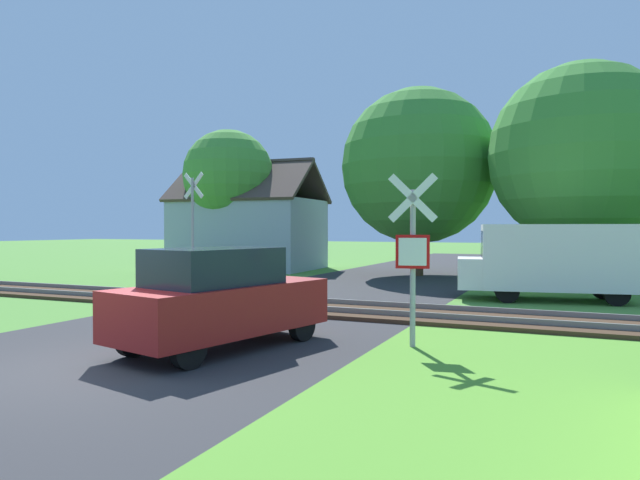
% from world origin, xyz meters
% --- Properties ---
extents(ground_plane, '(160.00, 160.00, 0.00)m').
position_xyz_m(ground_plane, '(0.00, 0.00, 0.00)').
color(ground_plane, '#4C8433').
extents(road_asphalt, '(7.40, 80.00, 0.01)m').
position_xyz_m(road_asphalt, '(0.00, 2.00, 0.00)').
color(road_asphalt, '#2D2D30').
rests_on(road_asphalt, ground).
extents(rail_track, '(60.00, 2.60, 0.22)m').
position_xyz_m(rail_track, '(0.00, 7.39, 0.06)').
color(rail_track, '#422D1E').
rests_on(rail_track, ground).
extents(stop_sign_near, '(0.87, 0.21, 3.10)m').
position_xyz_m(stop_sign_near, '(4.29, 3.87, 1.72)').
color(stop_sign_near, '#9E9EA5').
rests_on(stop_sign_near, ground).
extents(crossing_sign_far, '(0.87, 0.19, 3.97)m').
position_xyz_m(crossing_sign_far, '(-4.54, 9.43, 2.27)').
color(crossing_sign_far, '#9E9EA5').
rests_on(crossing_sign_far, ground).
extents(house, '(7.59, 5.86, 5.68)m').
position_xyz_m(house, '(-8.57, 19.79, 1.97)').
color(house, '#99A3B7').
rests_on(house, ground).
extents(tree_left, '(4.60, 4.60, 7.14)m').
position_xyz_m(tree_left, '(-9.09, 18.63, 4.82)').
color(tree_left, '#513823').
rests_on(tree_left, ground).
extents(tree_right, '(6.79, 6.79, 8.27)m').
position_xyz_m(tree_right, '(7.24, 17.26, 4.87)').
color(tree_right, '#513823').
rests_on(tree_right, ground).
extents(tree_center, '(6.95, 6.95, 8.40)m').
position_xyz_m(tree_center, '(0.62, 19.14, 4.92)').
color(tree_center, '#513823').
rests_on(tree_center, ground).
extents(mail_truck, '(5.14, 2.66, 2.24)m').
position_xyz_m(mail_truck, '(6.33, 11.86, 1.24)').
color(mail_truck, white).
rests_on(mail_truck, ground).
extents(parked_car, '(2.52, 4.27, 1.78)m').
position_xyz_m(parked_car, '(1.24, 2.36, 0.89)').
color(parked_car, maroon).
rests_on(parked_car, ground).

